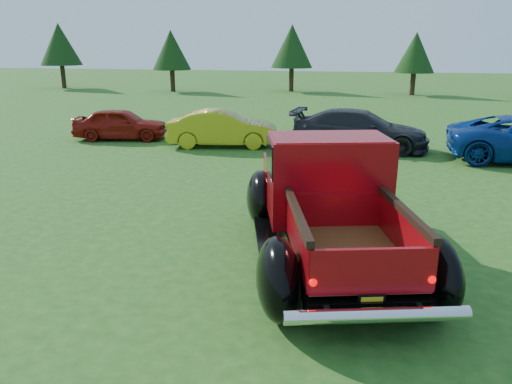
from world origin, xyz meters
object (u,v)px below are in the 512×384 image
tree_far_west (60,44)px  show_car_grey (359,130)px  pickup_truck (327,198)px  show_car_red (121,124)px  tree_mid_left (292,46)px  tree_mid_right (415,53)px  show_car_yellow (223,128)px  tree_west (171,50)px

tree_far_west → show_car_grey: (24.38, -20.42, -2.82)m
pickup_truck → show_car_red: bearing=117.8°
tree_mid_left → tree_mid_right: bearing=-6.3°
pickup_truck → show_car_yellow: bearing=101.4°
show_car_red → show_car_grey: show_car_grey is taller
show_car_red → show_car_grey: (9.17, -0.02, 0.08)m
pickup_truck → show_car_grey: pickup_truck is taller
tree_far_west → tree_mid_right: bearing=-0.0°
tree_far_west → tree_mid_left: (19.00, 1.00, -0.14)m
show_car_grey → tree_far_west: bearing=56.3°
tree_mid_left → show_car_grey: tree_mid_left is taller
tree_far_west → tree_mid_right: size_ratio=1.18×
tree_far_west → tree_west: size_ratio=1.13×
tree_mid_left → tree_mid_right: 9.06m
tree_mid_left → pickup_truck: 31.30m
tree_west → tree_mid_right: 18.03m
tree_mid_left → tree_mid_right: (9.00, -1.00, -0.41)m
tree_mid_right → show_car_red: size_ratio=1.22×
tree_mid_right → show_car_yellow: 22.72m
tree_west → pickup_truck: tree_west is taller
tree_far_west → tree_mid_left: tree_far_west is taller
tree_mid_right → pickup_truck: 30.18m
pickup_truck → show_car_yellow: 9.91m
show_car_red → show_car_grey: bearing=-100.9°
tree_west → show_car_red: size_ratio=1.28×
show_car_red → show_car_grey: 9.17m
tree_west → show_car_yellow: bearing=-64.5°
tree_west → show_car_yellow: 22.22m
tree_mid_right → pickup_truck: (-4.15, -29.83, -1.97)m
tree_far_west → pickup_truck: bearing=-51.3°
tree_far_west → tree_mid_right: tree_far_west is taller
tree_far_west → tree_mid_right: 28.01m
tree_mid_left → show_car_grey: 22.25m
tree_mid_left → tree_mid_right: tree_mid_left is taller
tree_west → tree_mid_left: tree_mid_left is taller
tree_far_west → show_car_red: bearing=-53.3°
show_car_red → tree_west: bearing=4.2°
pickup_truck → show_car_grey: 9.42m
tree_mid_left → show_car_yellow: bearing=-88.7°
show_car_red → show_car_yellow: (4.29, -0.54, 0.05)m
show_car_yellow → show_car_grey: 4.91m
tree_mid_right → show_car_grey: tree_mid_right is taller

